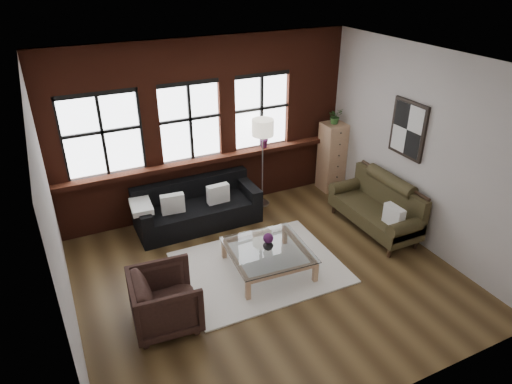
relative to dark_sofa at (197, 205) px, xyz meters
name	(u,v)px	position (x,y,z in m)	size (l,w,h in m)	color
floor	(267,276)	(0.44, -1.90, -0.40)	(5.50, 5.50, 0.00)	#453119
ceiling	(270,65)	(0.44, -1.90, 2.80)	(5.50, 5.50, 0.00)	white
wall_back	(205,127)	(0.44, 0.60, 1.20)	(5.50, 5.50, 0.00)	#BDB5B0
wall_front	(390,290)	(0.44, -4.40, 1.20)	(5.50, 5.50, 0.00)	#BDB5B0
wall_left	(55,230)	(-2.31, -1.90, 1.20)	(5.00, 5.00, 0.00)	#BDB5B0
wall_right	(420,149)	(3.19, -1.90, 1.20)	(5.00, 5.00, 0.00)	#BDB5B0
brick_backwall	(207,128)	(0.44, 0.54, 1.20)	(5.50, 0.12, 3.20)	#511F13
sill_ledge	(210,159)	(0.44, 0.45, 0.64)	(5.50, 0.30, 0.08)	#511F13
window_left	(102,136)	(-1.36, 0.55, 1.35)	(1.38, 0.10, 1.50)	black
window_mid	(190,123)	(0.14, 0.55, 1.35)	(1.38, 0.10, 1.50)	black
window_right	(261,112)	(1.54, 0.55, 1.35)	(1.38, 0.10, 1.50)	black
wall_poster	(408,129)	(3.16, -1.60, 1.45)	(0.05, 0.74, 0.94)	black
shag_rug	(259,267)	(0.42, -1.67, -0.38)	(2.47, 1.94, 0.03)	white
dark_sofa	(197,205)	(0.00, 0.00, 0.00)	(2.19, 0.89, 0.79)	black
pillow_a	(173,204)	(-0.47, -0.10, 0.19)	(0.40, 0.14, 0.34)	white
pillow_b	(218,194)	(0.37, -0.10, 0.19)	(0.40, 0.14, 0.34)	white
vintage_settee	(375,205)	(2.74, -1.53, 0.09)	(0.82, 1.83, 0.98)	#362E18
pillow_settee	(394,216)	(2.66, -2.09, 0.20)	(0.14, 0.38, 0.34)	white
armchair	(166,300)	(-1.22, -2.22, 0.00)	(0.84, 0.87, 0.79)	black
coffee_table	(268,260)	(0.52, -1.77, -0.21)	(1.20, 1.20, 0.40)	tan
vase	(268,245)	(0.52, -1.77, 0.08)	(0.16, 0.16, 0.17)	#B2B2B2
flowers	(268,238)	(0.52, -1.77, 0.19)	(0.16, 0.16, 0.16)	#541C50
drawer_chest	(332,157)	(2.97, 0.17, 0.31)	(0.44, 0.44, 1.42)	tan
potted_plant_top	(335,116)	(2.97, 0.17, 1.18)	(0.28, 0.24, 0.31)	#2D5923
floor_lamp	(263,160)	(1.39, 0.17, 0.55)	(0.40, 0.40, 1.89)	#A5A5A8
sill_plant	(265,138)	(1.56, 0.42, 0.87)	(0.20, 0.16, 0.37)	#541C50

